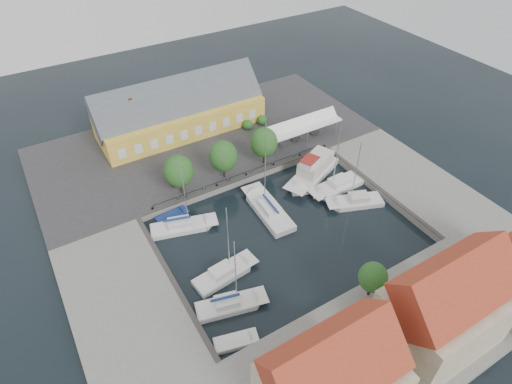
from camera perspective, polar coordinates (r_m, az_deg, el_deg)
ground at (r=58.81m, az=3.01°, el=-4.37°), size 140.00×140.00×0.00m
north_quay at (r=74.30m, az=-6.79°, el=6.71°), size 56.00×26.00×1.00m
west_quay at (r=52.05m, az=-17.00°, el=-13.92°), size 12.00×24.00×1.00m
east_quay at (r=69.48m, az=19.33°, el=1.74°), size 12.00×24.00×1.00m
south_bank at (r=49.20m, az=17.31°, el=-18.68°), size 56.00×14.00×1.00m
quay_edge_fittings at (r=60.99m, az=0.62°, el=-0.96°), size 56.00×24.72×0.40m
warehouse at (r=75.76m, az=-10.60°, el=10.49°), size 28.56×14.00×9.55m
tent_canopy at (r=72.39m, az=6.14°, el=8.77°), size 14.00×4.00×2.83m
quay_trees at (r=62.86m, az=-4.39°, el=4.78°), size 18.20×4.20×6.30m
car_silver at (r=85.08m, az=-0.43°, el=12.58°), size 4.34×2.43×1.39m
car_red at (r=65.39m, az=-10.99°, el=2.06°), size 1.87×3.73×1.18m
center_sailboat at (r=60.29m, az=1.64°, el=-2.46°), size 3.82×11.02×14.57m
trawler at (r=66.77m, az=7.63°, el=2.80°), size 11.91×7.80×5.00m
east_boat_a at (r=65.47m, az=10.69°, el=0.68°), size 9.14×3.28×12.65m
east_boat_b at (r=63.33m, az=13.13°, el=-1.36°), size 8.65×5.50×11.36m
west_boat_a at (r=58.84m, az=-9.78°, el=-4.64°), size 9.37×4.96×12.01m
west_boat_c at (r=52.77m, az=-4.24°, el=-10.90°), size 8.58×3.61×11.28m
west_boat_d at (r=50.04m, az=-3.50°, el=-14.88°), size 8.54×4.40×11.10m
launch_sw at (r=47.78m, az=-2.79°, el=-19.38°), size 4.99×2.92×0.98m
launch_nw at (r=60.79m, az=-11.13°, el=-3.31°), size 4.78×2.35×0.88m
townhouses at (r=45.35m, az=22.45°, el=-15.74°), size 36.30×8.50×12.00m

